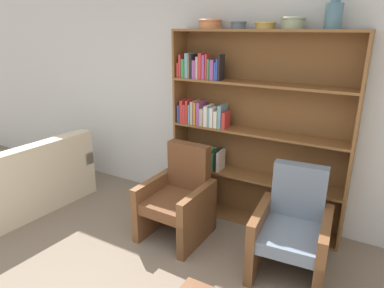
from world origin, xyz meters
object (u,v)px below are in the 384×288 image
Objects in this scene: bookshelf at (239,133)px; bowl_sage at (293,22)px; couch at (27,183)px; vase_tall at (334,15)px; armchair_cushioned at (292,231)px; bowl_copper at (238,24)px; armchair_leather at (178,199)px; bowl_olive at (210,23)px; bowl_slate at (265,25)px.

bowl_sage is at bearing -2.06° from bookshelf.
couch is at bearing -159.81° from bowl_sage.
vase_tall is 0.17× the size of couch.
vase_tall is 1.95m from armchair_cushioned.
bowl_sage is at bearing -68.08° from armchair_cushioned.
armchair_cushioned is (0.87, -0.64, -1.77)m from bowl_copper.
couch is at bearing 13.31° from armchair_leather.
bowl_copper reaches higher than armchair_cushioned.
bookshelf is at bearing -43.83° from armchair_cushioned.
bowl_sage is at bearing -142.63° from armchair_leather.
bowl_copper is at bearing -41.21° from armchair_cushioned.
bowl_olive is 1.89m from armchair_leather.
armchair_leather is (-0.89, -0.64, -1.79)m from bowl_sage.
bowl_copper is at bearing -162.72° from bookshelf.
couch is (-2.60, -1.05, -1.88)m from bowl_slate.
bowl_slate is 0.26m from bowl_sage.
vase_tall reaches higher than bowl_olive.
bowl_olive is 0.96× the size of vase_tall.
couch is 2.02m from armchair_leather.
bowl_olive is at bearing 180.00° from bowl_sage.
vase_tall reaches higher than bookshelf.
bowl_slate is 0.22× the size of armchair_cushioned.
bowl_olive is at bearing -177.32° from bookshelf.
bowl_slate is at bearing -4.46° from bookshelf.
bowl_olive is 0.17× the size of couch.
couch is at bearing -157.96° from bowl_slate.
bowl_olive is 0.60m from bowl_slate.
bowl_olive reaches higher than armchair_cushioned.
vase_tall is at bearing 0.00° from bowl_olive.
vase_tall is at bearing 0.00° from bowl_slate.
bowl_slate is 0.80× the size of vase_tall.
bowl_slate is 0.93× the size of bowl_sage.
bowl_copper is (0.32, 0.00, -0.01)m from bowl_olive.
bowl_copper reaches higher than armchair_leather.
bowl_sage reaches higher than armchair_cushioned.
bookshelf is 2.71m from couch.
vase_tall is 0.28× the size of armchair_leather.
bowl_sage reaches higher than bowl_olive.
bowl_olive is 0.32m from bowl_copper.
bookshelf is 0.99m from armchair_leather.
bowl_copper is at bearing 180.00° from bowl_slate.
bowl_slate is at bearing -132.73° from armchair_leather.
bookshelf is 1.48m from vase_tall.
bowl_olive is 2.23m from armchair_cushioned.
bookshelf is at bearing 2.68° from bowl_olive.
bowl_slate reaches higher than armchair_leather.
couch is (-3.21, -1.05, -1.96)m from vase_tall.
vase_tall is (0.35, 0.00, 0.06)m from bowl_sage.
armchair_leather is 1.00× the size of armchair_cushioned.
bowl_copper is 0.73× the size of bowl_sage.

